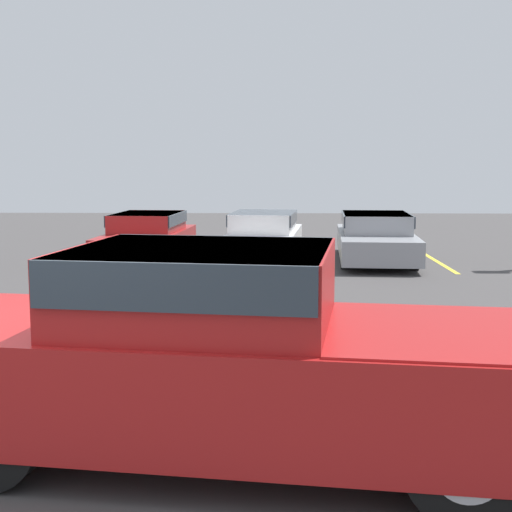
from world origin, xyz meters
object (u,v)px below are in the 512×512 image
object	(u,v)px
parked_sedan_a	(148,235)
parked_sedan_b	(263,234)
pickup_truck	(238,355)
wheel_stop_curb	(208,245)
parked_sedan_c	(376,236)

from	to	relation	value
parked_sedan_a	parked_sedan_b	xyz separation A→B (m)	(2.95, 0.37, -0.00)
pickup_truck	parked_sedan_a	xyz separation A→B (m)	(-2.89, 12.20, -0.24)
wheel_stop_curb	parked_sedan_c	bearing A→B (deg)	-33.55
parked_sedan_a	parked_sedan_b	bearing A→B (deg)	101.18
parked_sedan_b	wheel_stop_curb	world-z (taller)	parked_sedan_b
parked_sedan_c	parked_sedan_a	bearing A→B (deg)	-85.35
wheel_stop_curb	parked_sedan_b	bearing A→B (deg)	-57.91
parked_sedan_a	parked_sedan_b	size ratio (longest dim) A/B	0.92
pickup_truck	parked_sedan_b	xyz separation A→B (m)	(0.06, 12.57, -0.24)
parked_sedan_a	pickup_truck	bearing A→B (deg)	17.36
parked_sedan_a	wheel_stop_curb	distance (m)	3.38
parked_sedan_b	parked_sedan_c	distance (m)	2.87
parked_sedan_b	wheel_stop_curb	xyz separation A→B (m)	(-1.70, 2.72, -0.58)
pickup_truck	parked_sedan_c	distance (m)	12.61
pickup_truck	parked_sedan_b	size ratio (longest dim) A/B	1.27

